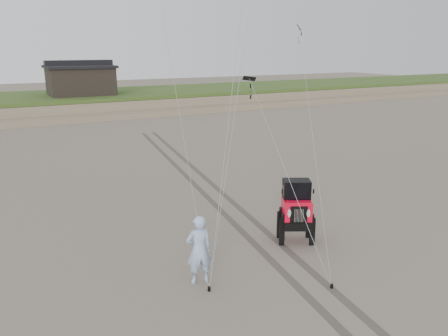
{
  "coord_description": "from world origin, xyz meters",
  "views": [
    {
      "loc": [
        -6.28,
        -8.56,
        6.22
      ],
      "look_at": [
        -0.06,
        3.0,
        2.6
      ],
      "focal_mm": 35.0,
      "sensor_mm": 36.0,
      "label": 1
    }
  ],
  "objects": [
    {
      "name": "man",
      "position": [
        -1.78,
        1.22,
        0.97
      ],
      "size": [
        0.77,
        0.56,
        1.94
      ],
      "primitive_type": "imported",
      "rotation": [
        0.0,
        0.0,
        3.0
      ],
      "color": "#7FA8C5",
      "rests_on": "ground"
    },
    {
      "name": "cabin",
      "position": [
        2.0,
        37.0,
        3.24
      ],
      "size": [
        6.4,
        5.4,
        3.35
      ],
      "color": "black",
      "rests_on": "dune_ridge"
    },
    {
      "name": "tire_tracks",
      "position": [
        2.0,
        8.0,
        0.0
      ],
      "size": [
        5.22,
        29.74,
        0.01
      ],
      "color": "#4C443D",
      "rests_on": "ground"
    },
    {
      "name": "stake_main",
      "position": [
        -1.76,
        0.68,
        0.06
      ],
      "size": [
        0.08,
        0.08,
        0.12
      ],
      "primitive_type": "cylinder",
      "color": "black",
      "rests_on": "ground"
    },
    {
      "name": "jeep",
      "position": [
        2.12,
        2.07,
        0.84
      ],
      "size": [
        3.8,
        4.88,
        1.67
      ],
      "primitive_type": null,
      "rotation": [
        0.0,
        0.0,
        -0.48
      ],
      "color": "#F80928",
      "rests_on": "ground"
    },
    {
      "name": "dune_ridge",
      "position": [
        0.0,
        37.5,
        0.82
      ],
      "size": [
        160.0,
        14.25,
        1.73
      ],
      "color": "#7A6B54",
      "rests_on": "ground"
    },
    {
      "name": "ground",
      "position": [
        0.0,
        0.0,
        0.0
      ],
      "size": [
        160.0,
        160.0,
        0.0
      ],
      "primitive_type": "plane",
      "color": "#6B6054",
      "rests_on": "ground"
    },
    {
      "name": "stake_aux",
      "position": [
        1.2,
        -0.76,
        0.06
      ],
      "size": [
        0.08,
        0.08,
        0.12
      ],
      "primitive_type": "cylinder",
      "color": "black",
      "rests_on": "ground"
    }
  ]
}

